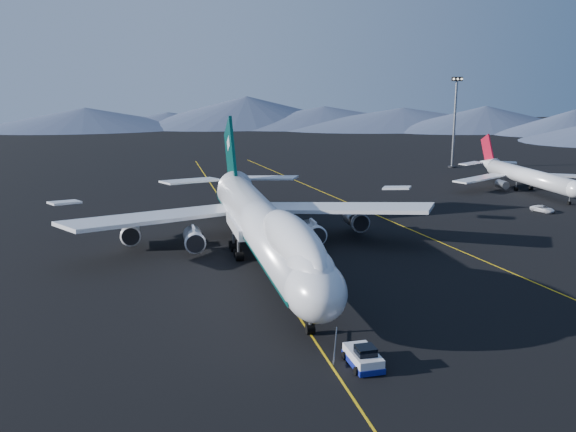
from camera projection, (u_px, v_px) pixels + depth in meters
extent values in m
plane|color=black|center=(263.00, 263.00, 94.49)|extent=(500.00, 500.00, 0.00)
cube|color=#E8B50D|center=(263.00, 263.00, 94.49)|extent=(0.25, 220.00, 0.01)
cube|color=#E8B50D|center=(423.00, 235.00, 110.64)|extent=(28.08, 198.09, 0.01)
cone|color=#47536E|center=(85.00, 116.00, 303.66)|extent=(100.00, 100.00, 12.00)
cone|color=#47536E|center=(247.00, 113.00, 321.53)|extent=(100.00, 100.00, 12.00)
cone|color=#47536E|center=(403.00, 114.00, 314.52)|extent=(100.00, 100.00, 12.00)
cone|color=#47536E|center=(575.00, 120.00, 283.38)|extent=(100.00, 100.00, 12.00)
cylinder|color=silver|center=(263.00, 226.00, 93.23)|extent=(6.50, 56.00, 6.50)
ellipsoid|color=silver|center=(314.00, 289.00, 66.67)|extent=(6.50, 10.40, 6.50)
ellipsoid|color=silver|center=(293.00, 243.00, 75.12)|extent=(5.13, 25.16, 5.85)
cube|color=black|center=(320.00, 285.00, 64.50)|extent=(3.60, 1.61, 1.29)
cone|color=silver|center=(231.00, 183.00, 124.36)|extent=(6.50, 12.00, 6.50)
cube|color=#033631|center=(262.00, 231.00, 94.38)|extent=(6.24, 60.00, 1.10)
cube|color=silver|center=(256.00, 225.00, 98.70)|extent=(7.50, 13.00, 1.60)
cube|color=silver|center=(159.00, 217.00, 101.01)|extent=(30.62, 23.28, 2.83)
cube|color=silver|center=(335.00, 208.00, 107.45)|extent=(30.62, 23.28, 2.83)
cylinder|color=slate|center=(194.00, 238.00, 98.96)|extent=(2.90, 5.50, 2.90)
cylinder|color=slate|center=(131.00, 232.00, 103.01)|extent=(2.90, 5.50, 2.90)
cylinder|color=slate|center=(312.00, 232.00, 103.18)|extent=(2.90, 5.50, 2.90)
cylinder|color=slate|center=(355.00, 219.00, 111.45)|extent=(2.90, 5.50, 2.90)
cube|color=#033631|center=(231.00, 158.00, 122.29)|extent=(0.55, 14.11, 15.94)
cube|color=silver|center=(191.00, 181.00, 124.03)|extent=(12.39, 9.47, 0.98)
cube|color=silver|center=(267.00, 178.00, 127.36)|extent=(12.39, 9.47, 0.98)
cylinder|color=black|center=(310.00, 329.00, 69.22)|extent=(0.90, 1.10, 1.10)
cube|color=silver|center=(363.00, 357.00, 61.79)|extent=(2.61, 5.01, 1.24)
cube|color=navy|center=(363.00, 362.00, 61.89)|extent=(2.73, 5.24, 0.56)
cube|color=black|center=(363.00, 349.00, 61.59)|extent=(1.85, 1.85, 1.01)
cylinder|color=silver|center=(529.00, 177.00, 148.34)|extent=(3.74, 31.49, 3.74)
ellipsoid|color=silver|center=(574.00, 189.00, 133.41)|extent=(3.74, 5.23, 3.74)
cone|color=silver|center=(487.00, 164.00, 165.99)|extent=(3.74, 6.89, 3.74)
cube|color=silver|center=(480.00, 178.00, 151.00)|extent=(16.52, 11.15, 0.34)
cube|color=silver|center=(553.00, 175.00, 155.37)|extent=(16.52, 11.15, 0.34)
cylinder|color=slate|center=(502.00, 184.00, 149.92)|extent=(1.87, 3.44, 1.87)
cylinder|color=slate|center=(543.00, 182.00, 152.32)|extent=(1.87, 3.44, 1.87)
cube|color=maroon|center=(487.00, 149.00, 165.62)|extent=(0.34, 6.71, 7.93)
imported|color=white|center=(543.00, 209.00, 128.07)|extent=(4.04, 5.13, 1.30)
cylinder|color=black|center=(452.00, 167.00, 186.13)|extent=(2.38, 2.38, 0.40)
cylinder|color=slate|center=(454.00, 124.00, 183.38)|extent=(0.70, 0.70, 24.84)
cube|color=black|center=(457.00, 79.00, 180.53)|extent=(3.18, 0.79, 1.19)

